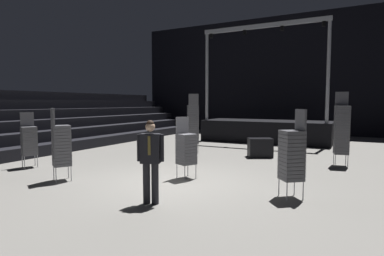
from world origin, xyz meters
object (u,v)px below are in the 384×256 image
object	(u,v)px
chair_stack_front_right	(186,148)
chair_stack_mid_centre	(342,129)
stage_riser	(266,129)
chair_stack_rear_left	(29,140)
equipment_road_case	(260,148)
chair_stack_mid_right	(292,154)
chair_stack_front_left	(61,144)
chair_stack_mid_left	(193,124)
man_with_tie	(150,157)

from	to	relation	value
chair_stack_front_right	chair_stack_mid_centre	size ratio (longest dim) A/B	0.69
chair_stack_front_right	chair_stack_mid_centre	distance (m)	5.43
stage_riser	chair_stack_mid_centre	size ratio (longest dim) A/B	2.70
chair_stack_rear_left	stage_riser	bearing A→B (deg)	178.44
chair_stack_mid_centre	equipment_road_case	xyz separation A→B (m)	(-2.86, 0.47, -0.87)
equipment_road_case	chair_stack_mid_right	bearing A→B (deg)	-67.30
stage_riser	chair_stack_front_left	xyz separation A→B (m)	(-2.72, -11.14, 0.30)
stage_riser	chair_stack_mid_right	distance (m)	10.35
stage_riser	chair_stack_mid_left	xyz separation A→B (m)	(-1.75, -5.29, 0.55)
chair_stack_mid_left	equipment_road_case	world-z (taller)	chair_stack_mid_left
stage_riser	chair_stack_mid_centre	bearing A→B (deg)	-54.43
chair_stack_front_right	chair_stack_mid_left	size ratio (longest dim) A/B	0.69
chair_stack_front_right	equipment_road_case	bearing A→B (deg)	-165.93
chair_stack_front_left	chair_stack_mid_centre	distance (m)	8.73
man_with_tie	chair_stack_mid_right	size ratio (longest dim) A/B	0.89
chair_stack_front_right	man_with_tie	bearing A→B (deg)	35.99
chair_stack_front_left	chair_stack_rear_left	bearing A→B (deg)	-166.72
chair_stack_mid_centre	equipment_road_case	distance (m)	3.02
man_with_tie	chair_stack_mid_centre	size ratio (longest dim) A/B	0.71
man_with_tie	chair_stack_mid_right	distance (m)	3.09
man_with_tie	chair_stack_rear_left	bearing A→B (deg)	-35.12
chair_stack_mid_right	chair_stack_rear_left	xyz separation A→B (m)	(-8.21, -0.52, -0.08)
chair_stack_front_left	equipment_road_case	distance (m)	7.25
stage_riser	chair_stack_mid_right	xyz separation A→B (m)	(3.08, -9.87, 0.30)
stage_riser	equipment_road_case	size ratio (longest dim) A/B	7.41
chair_stack_mid_centre	chair_stack_rear_left	distance (m)	10.29
chair_stack_front_right	chair_stack_mid_right	xyz separation A→B (m)	(2.94, -0.52, 0.13)
man_with_tie	chair_stack_mid_centre	xyz separation A→B (m)	(3.32, 6.22, 0.24)
chair_stack_front_left	stage_riser	bearing A→B (deg)	106.62
man_with_tie	chair_stack_front_right	size ratio (longest dim) A/B	1.02
chair_stack_mid_left	chair_stack_mid_centre	size ratio (longest dim) A/B	1.00
chair_stack_mid_right	chair_stack_rear_left	bearing A→B (deg)	55.28
stage_riser	man_with_tie	size ratio (longest dim) A/B	3.81
chair_stack_front_left	chair_stack_mid_right	xyz separation A→B (m)	(5.81, 1.26, 0.00)
man_with_tie	chair_stack_rear_left	size ratio (longest dim) A/B	0.98
chair_stack_front_left	chair_stack_mid_centre	world-z (taller)	chair_stack_mid_centre
chair_stack_rear_left	equipment_road_case	bearing A→B (deg)	156.07
man_with_tie	chair_stack_mid_left	distance (m)	6.78
chair_stack_mid_right	stage_riser	bearing A→B (deg)	-21.04
chair_stack_mid_right	chair_stack_mid_centre	xyz separation A→B (m)	(0.81, 4.43, 0.25)
stage_riser	chair_stack_front_right	size ratio (longest dim) A/B	3.90
chair_stack_rear_left	equipment_road_case	distance (m)	8.23
man_with_tie	chair_stack_front_right	bearing A→B (deg)	-102.17
stage_riser	chair_stack_mid_centre	distance (m)	6.71
chair_stack_mid_right	chair_stack_mid_centre	distance (m)	4.51
chair_stack_rear_left	man_with_tie	bearing A→B (deg)	102.16
man_with_tie	equipment_road_case	size ratio (longest dim) A/B	1.95
chair_stack_front_right	chair_stack_rear_left	xyz separation A→B (m)	(-5.27, -1.05, 0.04)
chair_stack_mid_right	equipment_road_case	size ratio (longest dim) A/B	2.18
stage_riser	chair_stack_mid_left	distance (m)	5.60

